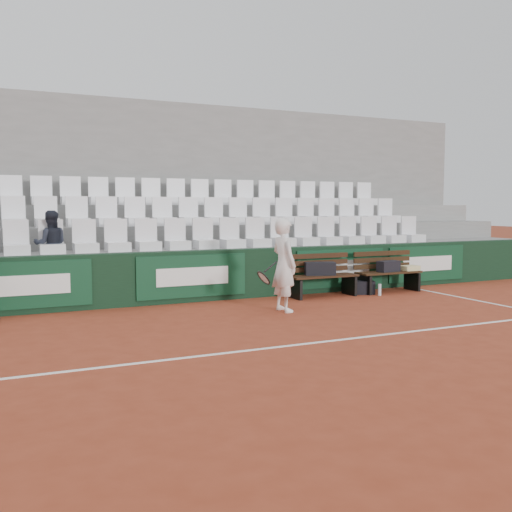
{
  "coord_description": "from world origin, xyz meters",
  "views": [
    {
      "loc": [
        -3.67,
        -6.63,
        1.87
      ],
      "look_at": [
        0.5,
        2.4,
        1.0
      ],
      "focal_mm": 40.0,
      "sensor_mm": 36.0,
      "label": 1
    }
  ],
  "objects": [
    {
      "name": "ground",
      "position": [
        0.0,
        0.0,
        0.0
      ],
      "size": [
        80.0,
        80.0,
        0.0
      ],
      "primitive_type": "plane",
      "color": "#943921",
      "rests_on": "ground"
    },
    {
      "name": "court_baseline",
      "position": [
        0.0,
        0.0,
        0.0
      ],
      "size": [
        18.0,
        0.06,
        0.01
      ],
      "primitive_type": "cube",
      "color": "white",
      "rests_on": "ground"
    },
    {
      "name": "back_barrier",
      "position": [
        0.07,
        3.99,
        0.5
      ],
      "size": [
        18.0,
        0.34,
        1.0
      ],
      "color": "black",
      "rests_on": "ground"
    },
    {
      "name": "grandstand_tier_front",
      "position": [
        0.0,
        4.62,
        0.5
      ],
      "size": [
        18.0,
        0.95,
        1.0
      ],
      "primitive_type": "cube",
      "color": "gray",
      "rests_on": "ground"
    },
    {
      "name": "grandstand_tier_mid",
      "position": [
        0.0,
        5.58,
        0.72
      ],
      "size": [
        18.0,
        0.95,
        1.45
      ],
      "primitive_type": "cube",
      "color": "gray",
      "rests_on": "ground"
    },
    {
      "name": "grandstand_tier_back",
      "position": [
        0.0,
        6.53,
        0.95
      ],
      "size": [
        18.0,
        0.95,
        1.9
      ],
      "primitive_type": "cube",
      "color": "gray",
      "rests_on": "ground"
    },
    {
      "name": "grandstand_rear_wall",
      "position": [
        0.0,
        7.15,
        2.2
      ],
      "size": [
        18.0,
        0.3,
        4.4
      ],
      "primitive_type": "cube",
      "color": "gray",
      "rests_on": "ground"
    },
    {
      "name": "seat_row_front",
      "position": [
        0.0,
        4.45,
        1.31
      ],
      "size": [
        11.9,
        0.44,
        0.63
      ],
      "primitive_type": "cube",
      "color": "silver",
      "rests_on": "grandstand_tier_front"
    },
    {
      "name": "seat_row_mid",
      "position": [
        0.0,
        5.4,
        1.77
      ],
      "size": [
        11.9,
        0.44,
        0.63
      ],
      "primitive_type": "cube",
      "color": "white",
      "rests_on": "grandstand_tier_mid"
    },
    {
      "name": "seat_row_back",
      "position": [
        0.0,
        6.35,
        2.21
      ],
      "size": [
        11.9,
        0.44,
        0.63
      ],
      "primitive_type": "cube",
      "color": "white",
      "rests_on": "grandstand_tier_back"
    },
    {
      "name": "bench_left",
      "position": [
        2.49,
        3.41,
        0.23
      ],
      "size": [
        1.5,
        0.56,
        0.45
      ],
      "primitive_type": "cube",
      "color": "#341D0F",
      "rests_on": "ground"
    },
    {
      "name": "bench_right",
      "position": [
        4.14,
        3.38,
        0.23
      ],
      "size": [
        1.5,
        0.56,
        0.45
      ],
      "primitive_type": "cube",
      "color": "#311D0E",
      "rests_on": "ground"
    },
    {
      "name": "sports_bag_left",
      "position": [
        2.44,
        3.45,
        0.58
      ],
      "size": [
        0.68,
        0.46,
        0.27
      ],
      "primitive_type": "cube",
      "rotation": [
        0.0,
        0.0,
        -0.34
      ],
      "color": "black",
      "rests_on": "bench_left"
    },
    {
      "name": "sports_bag_right",
      "position": [
        4.11,
        3.35,
        0.57
      ],
      "size": [
        0.53,
        0.3,
        0.23
      ],
      "primitive_type": "cube",
      "rotation": [
        0.0,
        0.0,
        0.14
      ],
      "color": "black",
      "rests_on": "bench_right"
    },
    {
      "name": "towel",
      "position": [
        4.7,
        3.35,
        0.5
      ],
      "size": [
        0.39,
        0.29,
        0.11
      ],
      "primitive_type": "cube",
      "rotation": [
        0.0,
        0.0,
        0.04
      ],
      "color": "beige",
      "rests_on": "bench_right"
    },
    {
      "name": "sports_bag_ground",
      "position": [
        3.45,
        3.36,
        0.14
      ],
      "size": [
        0.53,
        0.42,
        0.28
      ],
      "primitive_type": "cube",
      "rotation": [
        0.0,
        0.0,
        -0.33
      ],
      "color": "black",
      "rests_on": "ground"
    },
    {
      "name": "water_bottle_near",
      "position": [
        1.89,
        3.51,
        0.11
      ],
      "size": [
        0.06,
        0.06,
        0.22
      ],
      "primitive_type": "cylinder",
      "color": "silver",
      "rests_on": "ground"
    },
    {
      "name": "water_bottle_far",
      "position": [
        3.65,
        3.04,
        0.12
      ],
      "size": [
        0.07,
        0.07,
        0.25
      ],
      "primitive_type": "cylinder",
      "color": "silver",
      "rests_on": "ground"
    },
    {
      "name": "tennis_player",
      "position": [
        0.99,
        2.29,
        0.83
      ],
      "size": [
        0.72,
        0.64,
        1.66
      ],
      "color": "white",
      "rests_on": "ground"
    },
    {
      "name": "spectator_c",
      "position": [
        -2.72,
        4.5,
        1.62
      ],
      "size": [
        0.63,
        0.51,
        1.24
      ],
      "primitive_type": "imported",
      "rotation": [
        0.0,
        0.0,
        3.07
      ],
      "color": "black",
      "rests_on": "grandstand_tier_front"
    }
  ]
}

